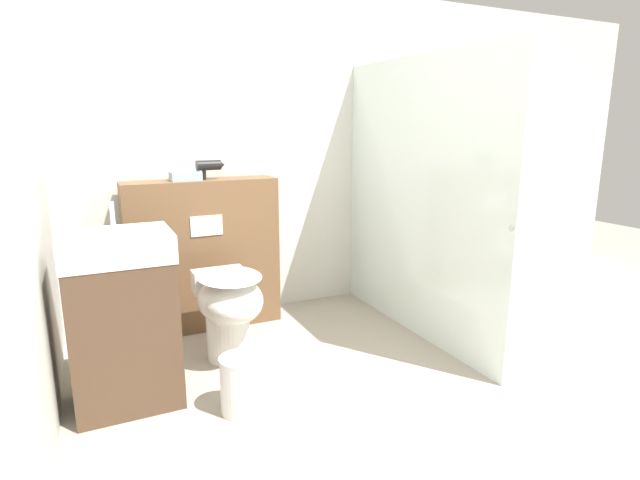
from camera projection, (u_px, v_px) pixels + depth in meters
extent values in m
plane|color=#9E9384|center=(388.00, 430.00, 2.45)|extent=(12.00, 12.00, 0.00)
cube|color=silver|center=(257.00, 153.00, 3.86)|extent=(8.00, 0.06, 2.50)
cube|color=brown|center=(204.00, 255.00, 3.62)|extent=(1.07, 0.27, 1.09)
cube|color=white|center=(207.00, 226.00, 3.44)|extent=(0.22, 0.01, 0.14)
cube|color=silver|center=(416.00, 200.00, 3.44)|extent=(0.01, 1.81, 1.92)
sphere|color=#B2B2B7|center=(512.00, 228.00, 2.68)|extent=(0.04, 0.04, 0.04)
cylinder|color=white|center=(228.00, 329.00, 3.17)|extent=(0.27, 0.27, 0.39)
ellipsoid|color=white|center=(230.00, 300.00, 3.05)|extent=(0.39, 0.49, 0.28)
ellipsoid|color=white|center=(229.00, 276.00, 3.01)|extent=(0.38, 0.48, 0.02)
cube|color=white|center=(218.00, 280.00, 3.29)|extent=(0.33, 0.14, 0.15)
cube|color=#473323|center=(124.00, 333.00, 2.62)|extent=(0.52, 0.42, 0.79)
cube|color=white|center=(116.00, 246.00, 2.52)|extent=(0.54, 0.43, 0.14)
cylinder|color=silver|center=(112.00, 215.00, 2.59)|extent=(0.02, 0.02, 0.14)
cylinder|color=black|center=(209.00, 165.00, 3.49)|extent=(0.17, 0.07, 0.07)
cone|color=black|center=(223.00, 165.00, 3.53)|extent=(0.03, 0.06, 0.06)
cylinder|color=black|center=(204.00, 173.00, 3.49)|extent=(0.03, 0.03, 0.09)
cube|color=#8C9EAD|center=(185.00, 176.00, 3.45)|extent=(0.20, 0.16, 0.06)
cylinder|color=silver|center=(241.00, 386.00, 2.58)|extent=(0.22, 0.22, 0.29)
cylinder|color=silver|center=(240.00, 359.00, 2.55)|extent=(0.22, 0.22, 0.01)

